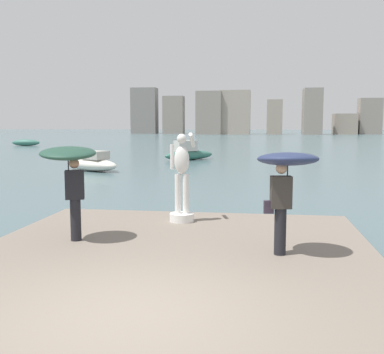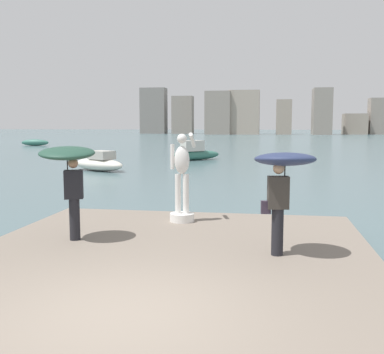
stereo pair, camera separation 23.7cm
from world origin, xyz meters
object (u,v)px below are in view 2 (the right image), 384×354
(statue_white_figure, at_px, (182,185))
(boat_far, at_px, (99,163))
(boat_near, at_px, (35,143))
(boat_mid, at_px, (195,153))
(onlooker_right, at_px, (283,172))
(onlooker_left, at_px, (69,165))

(statue_white_figure, bearing_deg, boat_far, 117.24)
(statue_white_figure, bearing_deg, boat_near, 121.57)
(statue_white_figure, distance_m, boat_near, 54.06)
(statue_white_figure, distance_m, boat_mid, 25.28)
(statue_white_figure, bearing_deg, onlooker_right, -48.12)
(boat_near, bearing_deg, boat_mid, -40.43)
(onlooker_left, xyz_separation_m, boat_far, (-6.08, 17.89, -1.52))
(onlooker_left, distance_m, boat_mid, 27.32)
(onlooker_right, bearing_deg, onlooker_left, 174.25)
(onlooker_left, xyz_separation_m, boat_near, (-26.32, 48.28, -1.58))
(onlooker_right, height_order, boat_far, onlooker_right)
(statue_white_figure, xyz_separation_m, onlooker_left, (-1.98, -2.22, 0.68))
(onlooker_right, relative_size, boat_near, 0.53)
(onlooker_right, xyz_separation_m, boat_mid, (-5.99, 27.68, -1.40))
(boat_near, relative_size, boat_far, 0.89)
(onlooker_left, relative_size, boat_far, 0.48)
(onlooker_left, relative_size, boat_near, 0.54)
(boat_near, height_order, boat_far, boat_far)
(boat_near, height_order, boat_mid, boat_mid)
(onlooker_left, height_order, boat_mid, onlooker_left)
(boat_far, bearing_deg, boat_near, 123.66)
(boat_mid, bearing_deg, onlooker_left, -86.59)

